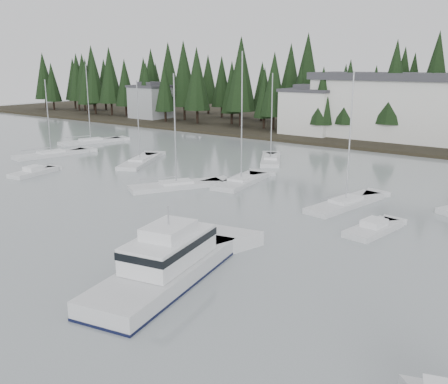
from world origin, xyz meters
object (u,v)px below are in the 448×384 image
Objects in this scene: sailboat_9 at (346,205)px; sailboat_7 at (51,156)px; sailboat_1 at (176,187)px; harbor_inn at (400,107)px; house_west at (309,111)px; sailboat_10 at (140,163)px; runabout_1 at (373,230)px; runabout_0 at (34,173)px; sailboat_0 at (271,161)px; sailboat_6 at (241,183)px; cabin_cruiser_center at (166,268)px; sailboat_3 at (91,143)px; house_far_west at (150,101)px.

sailboat_7 is at bearing 101.27° from sailboat_9.
harbor_inn is at bearing 19.18° from sailboat_1.
sailboat_9 reaches higher than house_west.
runabout_1 is (35.24, -8.64, 0.08)m from sailboat_10.
runabout_0 is at bearing -124.69° from sailboat_7.
sailboat_9 is (16.99, -14.30, 0.00)m from sailboat_0.
harbor_inn is at bearing 12.52° from house_west.
sailboat_1 is 0.85× the size of sailboat_6.
sailboat_3 is (-47.48, 32.35, -0.74)m from cabin_cruiser_center.
harbor_inn is at bearing -30.06° from sailboat_7.
harbor_inn is 4.73× the size of runabout_0.
house_far_west reaches higher than runabout_0.
sailboat_0 is at bearing -76.66° from sailboat_10.
sailboat_6 is 1.30× the size of sailboat_10.
runabout_1 is (6.91, 16.47, -0.68)m from cabin_cruiser_center.
sailboat_1 is 7.29m from sailboat_6.
harbor_inn is 2.25× the size of cabin_cruiser_center.
sailboat_3 reaches higher than runabout_0.
sailboat_6 is 25.20m from runabout_0.
sailboat_3 is (-40.56, -32.03, -5.71)m from harbor_inn.
sailboat_1 reaches higher than runabout_0.
sailboat_6 is (36.64, -8.70, 0.02)m from sailboat_3.
sailboat_9 is (12.94, -1.47, -0.02)m from sailboat_6.
sailboat_3 reaches higher than house_west.
harbor_inn is 2.31× the size of sailboat_9.
sailboat_9 is at bearing -79.38° from sailboat_7.
runabout_0 is (-22.61, -11.12, 0.05)m from sailboat_6.
sailboat_3 reaches higher than sailboat_0.
sailboat_6 is 2.36× the size of runabout_0.
sailboat_10 is (-13.43, -11.37, -0.02)m from sailboat_0.
cabin_cruiser_center is 0.89× the size of sailboat_6.
sailboat_9 reaches higher than sailboat_0.
harbor_inn is at bearing 22.09° from sailboat_9.
house_west reaches higher than runabout_0.
sailboat_7 is 14.63m from sailboat_10.
house_far_west reaches higher than runabout_1.
sailboat_6 reaches higher than house_far_west.
sailboat_0 is 13.45m from sailboat_6.
sailboat_9 is (49.58, -10.17, 0.00)m from sailboat_3.
sailboat_6 is 1.16× the size of sailboat_9.
house_west reaches higher than house_far_west.
house_west is at bearing -36.95° from sailboat_10.
sailboat_3 reaches higher than cabin_cruiser_center.
sailboat_6 is (53.12, -39.39, -4.32)m from house_far_west.
sailboat_0 is at bearing 56.44° from runabout_1.
house_west is 45.94m from sailboat_9.
sailboat_6 reaches higher than sailboat_3.
harbor_inn is at bearing -45.92° from sailboat_0.
sailboat_1 is at bearing 148.79° from sailboat_0.
sailboat_3 is at bearing 88.44° from sailboat_9.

